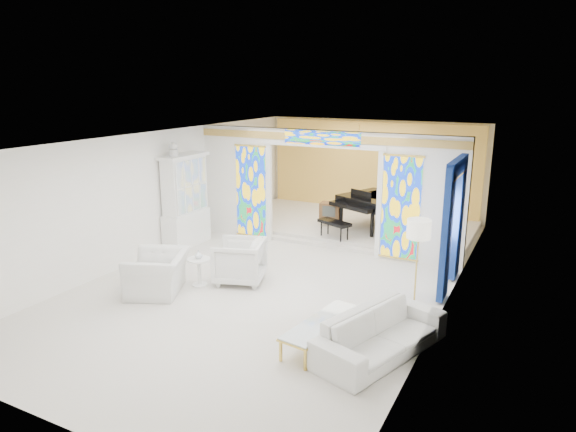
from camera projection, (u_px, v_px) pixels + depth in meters
The scene contains 24 objects.
floor at pixel (286, 272), 11.49m from camera, with size 12.00×12.00×0.00m, color beige.
ceiling at pixel (286, 138), 10.74m from camera, with size 7.00×12.00×0.02m, color white.
wall_back at pixel (373, 168), 16.28m from camera, with size 7.00×0.02×3.00m, color white.
wall_front at pixel (49, 316), 5.95m from camera, with size 7.00×0.02×3.00m, color white.
wall_left at pixel (160, 192), 12.66m from camera, with size 0.02×12.00×3.00m, color white.
wall_right at pixel (452, 228), 9.57m from camera, with size 0.02×12.00×3.00m, color white.
partition_wall at pixel (323, 185), 12.79m from camera, with size 7.00×0.22×3.00m.
stained_glass_left at pixel (251, 192), 13.69m from camera, with size 0.90×0.04×2.40m, color gold.
stained_glass_right at pixel (401, 208), 11.90m from camera, with size 0.90×0.04×2.40m, color gold.
stained_glass_transom at pixel (322, 138), 12.41m from camera, with size 2.00×0.04×0.34m, color gold.
alcove_platform at pixel (350, 225), 15.00m from camera, with size 6.80×3.80×0.18m, color beige.
gold_curtain_back at pixel (372, 168), 16.18m from camera, with size 6.70×0.10×2.90m, color gold.
chandelier at pixel (359, 141), 14.21m from camera, with size 0.48×0.48×0.30m, color gold.
blue_drapes at pixel (454, 215), 10.20m from camera, with size 0.14×1.85×2.65m.
china_cabinet at pixel (185, 201), 13.13m from camera, with size 0.56×1.46×2.72m.
armchair_left at pixel (158, 273), 10.31m from camera, with size 1.26×1.10×0.82m, color white.
armchair_right at pixel (239, 261), 10.85m from camera, with size 0.99×1.01×0.92m, color white.
sofa at pixel (381, 333), 7.96m from camera, with size 2.38×0.93×0.70m, color silver.
side_table at pixel (199, 268), 10.66m from camera, with size 0.61×0.61×0.59m.
vase at pixel (198, 255), 10.59m from camera, with size 0.16×0.16×0.17m, color white.
coffee_table at pixel (323, 323), 8.26m from camera, with size 0.81×1.84×0.40m.
floor_lamp at pixel (419, 234), 9.19m from camera, with size 0.50×0.50×1.76m.
grand_piano at pixel (381, 201), 14.15m from camera, with size 2.51×2.95×1.14m.
tv_console at pixel (331, 211), 14.46m from camera, with size 0.62×0.46×0.67m.
Camera 1 is at (4.97, -9.59, 4.13)m, focal length 32.00 mm.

